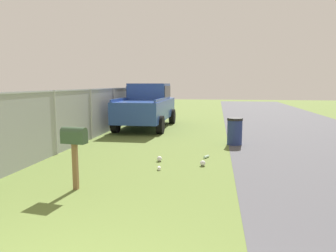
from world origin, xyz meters
TOP-DOWN VIEW (x-y plane):
  - mailbox at (3.71, 1.25)m, footprint 0.26×0.52m
  - pickup_truck at (12.61, 1.82)m, footprint 5.14×2.23m
  - trash_bin at (8.84, -2.09)m, footprint 0.53×0.53m
  - fence_section at (9.13, 3.20)m, footprint 15.78×0.07m
  - litter_bag_midfield_a at (6.15, 0.03)m, footprint 0.14×0.14m
  - litter_bag_near_hydrant at (5.86, -1.14)m, footprint 0.14×0.14m
  - litter_cup_midfield_b at (5.33, -0.12)m, footprint 0.12×0.10m
  - litter_bottle_by_mailbox at (6.74, -1.21)m, footprint 0.23×0.17m

SIDE VIEW (x-z plane):
  - litter_bottle_by_mailbox at x=6.74m, z-range 0.00..0.07m
  - litter_cup_midfield_b at x=5.33m, z-range 0.00..0.08m
  - litter_bag_midfield_a at x=6.15m, z-range 0.00..0.14m
  - litter_bag_near_hydrant at x=5.86m, z-range 0.00..0.14m
  - trash_bin at x=8.84m, z-range 0.00..0.92m
  - mailbox at x=3.71m, z-range 0.37..1.61m
  - fence_section at x=9.13m, z-range 0.07..1.96m
  - pickup_truck at x=12.61m, z-range 0.06..2.15m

